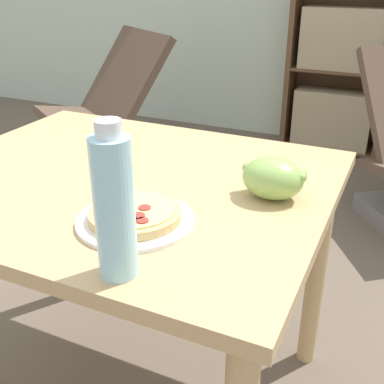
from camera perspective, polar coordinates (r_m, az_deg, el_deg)
ground_plane at (r=1.80m, az=-6.75°, el=-19.21°), size 14.00×14.00×0.00m
dining_table at (r=1.31m, az=-8.09°, el=-2.60°), size 1.06×0.87×0.76m
pizza_on_plate at (r=1.02m, az=-6.74°, el=-2.88°), size 0.25×0.25×0.04m
grape_bunch at (r=1.13m, az=9.52°, el=1.65°), size 0.16×0.11×0.10m
drink_bottle at (r=0.81m, az=-9.20°, el=-1.71°), size 0.07×0.07×0.28m
lounge_chair_near at (r=3.20m, az=-10.42°, el=7.34°), size 0.91×0.99×0.88m
bookshelf at (r=3.59m, az=17.48°, el=17.31°), size 0.70×0.27×1.73m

